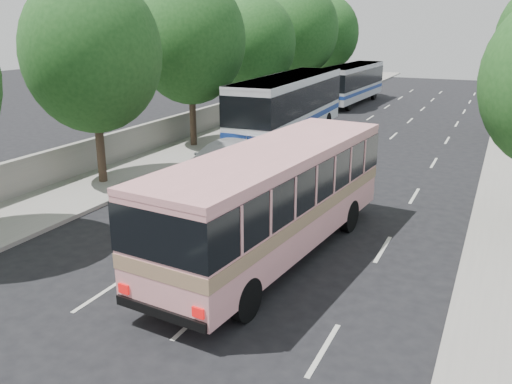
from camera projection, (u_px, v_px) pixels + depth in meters
The scene contains 14 objects.
ground at pixel (203, 276), 15.21m from camera, with size 120.00×120.00×0.00m, color black.
sidewalk_left at pixel (243, 128), 35.90m from camera, with size 4.00×90.00×0.15m, color #9E998E.
low_wall at pixel (219, 114), 36.37m from camera, with size 0.30×90.00×1.50m, color #9E998E.
tree_left_b at pixel (92, 48), 21.97m from camera, with size 5.70×5.70×8.88m.
tree_left_c at pixel (191, 35), 28.88m from camera, with size 6.00×6.00×9.35m.
tree_left_d at pixel (255, 40), 35.92m from camera, with size 5.52×5.52×8.60m.
tree_left_e at pixel (299, 27), 42.57m from camera, with size 6.30×6.30×9.82m.
tree_left_f at pixel (327, 31), 49.71m from camera, with size 5.88×5.88×9.16m.
pink_bus at pixel (275, 191), 15.86m from camera, with size 3.71×10.74×3.36m.
pink_taxi at pixel (253, 176), 22.44m from camera, with size 1.67×4.15×1.42m, color #FA155C.
white_pickup at pixel (223, 160), 24.53m from camera, with size 2.30×5.67×1.65m, color silver.
tour_coach_front at pixel (289, 102), 31.89m from camera, with size 3.10×12.77×3.80m.
tour_coach_rear at pixel (352, 81), 46.41m from camera, with size 2.88×11.17×3.31m.
taxi_roof_sign at pixel (253, 157), 22.20m from camera, with size 0.55×0.18×0.18m, color silver.
Camera 1 is at (7.14, -11.90, 6.83)m, focal length 38.00 mm.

